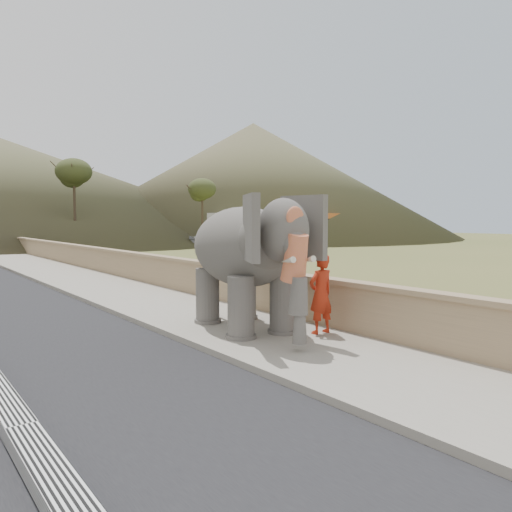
# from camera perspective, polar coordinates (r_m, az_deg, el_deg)

# --- Properties ---
(ground) EXTENTS (160.00, 160.00, 0.00)m
(ground) POSITION_cam_1_polar(r_m,az_deg,el_deg) (8.54, 11.57, -12.76)
(ground) COLOR olive
(ground) RESTS_ON ground
(walkway) EXTENTS (3.00, 120.00, 0.15)m
(walkway) POSITION_cam_1_polar(r_m,az_deg,el_deg) (16.76, -14.86, -4.18)
(walkway) COLOR #9E9687
(walkway) RESTS_ON ground
(parapet) EXTENTS (0.30, 120.00, 1.10)m
(parapet) POSITION_cam_1_polar(r_m,az_deg,el_deg) (17.37, -9.82, -2.23)
(parapet) COLOR tan
(parapet) RESTS_ON ground
(cow) EXTENTS (1.55, 1.30, 1.20)m
(cow) POSITION_cam_1_polar(r_m,az_deg,el_deg) (23.68, 1.59, -0.35)
(cow) COLOR brown
(cow) RESTS_ON ground
(distant_car) EXTENTS (4.36, 2.06, 1.44)m
(distant_car) POSITION_cam_1_polar(r_m,az_deg,el_deg) (45.40, -5.10, 1.96)
(distant_car) COLOR #AAAAB0
(distant_car) RESTS_ON ground
(bus_white) EXTENTS (11.23, 3.89, 3.10)m
(bus_white) POSITION_cam_1_polar(r_m,az_deg,el_deg) (51.08, 0.12, 3.15)
(bus_white) COLOR silver
(bus_white) RESTS_ON ground
(bus_orange) EXTENTS (11.27, 4.55, 3.10)m
(bus_orange) POSITION_cam_1_polar(r_m,az_deg,el_deg) (50.82, 7.59, 3.11)
(bus_orange) COLOR #CD6524
(bus_orange) RESTS_ON ground
(hill_right) EXTENTS (56.00, 56.00, 16.00)m
(hill_right) POSITION_cam_1_polar(r_m,az_deg,el_deg) (71.42, -0.32, 8.63)
(hill_right) COLOR brown
(hill_right) RESTS_ON ground
(elephant_and_man) EXTENTS (2.46, 4.02, 2.74)m
(elephant_and_man) POSITION_cam_1_polar(r_m,az_deg,el_deg) (10.66, -1.33, -1.01)
(elephant_and_man) COLOR slate
(elephant_and_man) RESTS_ON ground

